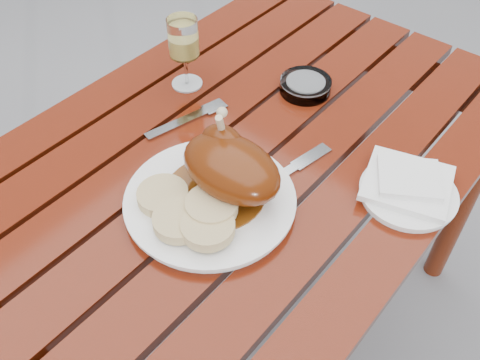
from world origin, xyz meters
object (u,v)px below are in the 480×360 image
(ashtray, at_px, (305,86))
(wine_glass, at_px, (185,53))
(table, at_px, (246,251))
(side_plate, at_px, (408,194))
(dinner_plate, at_px, (210,201))

(ashtray, bearing_deg, wine_glass, -145.55)
(table, height_order, wine_glass, wine_glass)
(ashtray, bearing_deg, side_plate, -23.27)
(dinner_plate, distance_m, side_plate, 0.36)
(table, distance_m, dinner_plate, 0.43)
(table, bearing_deg, wine_glass, 165.03)
(dinner_plate, xyz_separation_m, wine_glass, (-0.28, 0.24, 0.07))
(side_plate, height_order, ashtray, ashtray)
(table, height_order, side_plate, side_plate)
(side_plate, bearing_deg, table, -167.35)
(table, bearing_deg, ashtray, 92.35)
(dinner_plate, bearing_deg, table, 107.34)
(wine_glass, relative_size, ashtray, 1.42)
(table, height_order, ashtray, ashtray)
(dinner_plate, bearing_deg, ashtray, 99.29)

